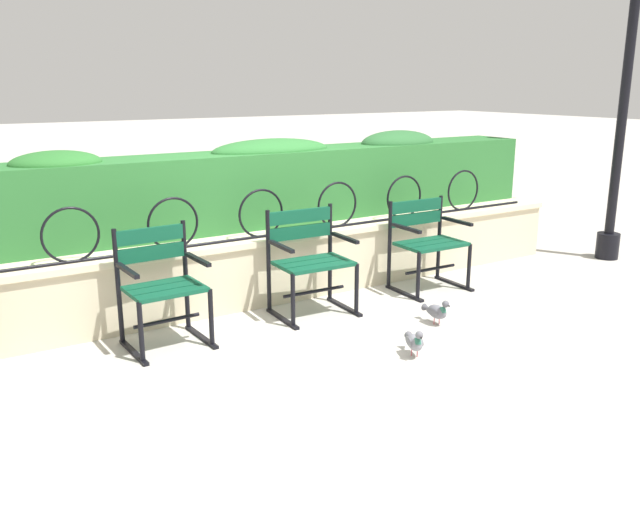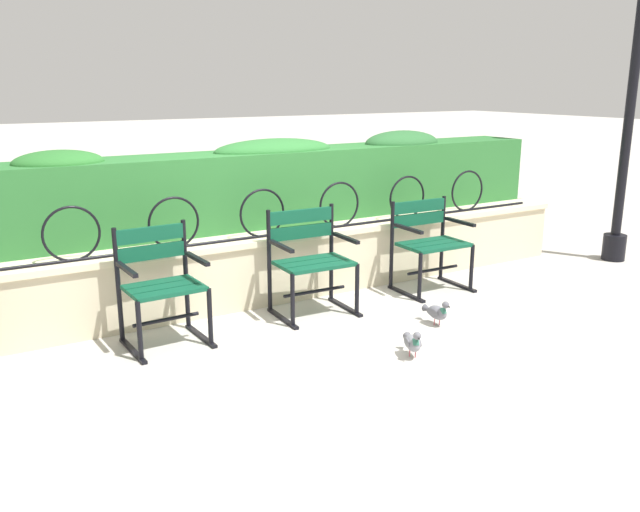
# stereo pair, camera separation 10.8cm
# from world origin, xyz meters

# --- Properties ---
(ground_plane) EXTENTS (60.00, 60.00, 0.00)m
(ground_plane) POSITION_xyz_m (0.00, 0.00, 0.00)
(ground_plane) COLOR #BCB7AD
(stone_wall) EXTENTS (6.41, 0.41, 0.60)m
(stone_wall) POSITION_xyz_m (0.00, 0.84, 0.30)
(stone_wall) COLOR beige
(stone_wall) RESTS_ON ground
(iron_arch_fence) EXTENTS (5.89, 0.02, 0.42)m
(iron_arch_fence) POSITION_xyz_m (-0.16, 0.76, 0.78)
(iron_arch_fence) COLOR black
(iron_arch_fence) RESTS_ON stone_wall
(hedge_row) EXTENTS (6.28, 0.58, 0.80)m
(hedge_row) POSITION_xyz_m (0.04, 1.30, 0.97)
(hedge_row) COLOR #2D7033
(hedge_row) RESTS_ON stone_wall
(park_chair_left) EXTENTS (0.58, 0.54, 0.87)m
(park_chair_left) POSITION_xyz_m (-1.22, 0.35, 0.46)
(park_chair_left) COLOR #0F4C33
(park_chair_left) RESTS_ON ground
(park_chair_centre) EXTENTS (0.65, 0.54, 0.87)m
(park_chair_centre) POSITION_xyz_m (0.06, 0.38, 0.47)
(park_chair_centre) COLOR #0F4C33
(park_chair_centre) RESTS_ON ground
(park_chair_right) EXTENTS (0.65, 0.53, 0.83)m
(park_chair_right) POSITION_xyz_m (1.33, 0.38, 0.46)
(park_chair_right) COLOR #0F4C33
(park_chair_right) RESTS_ON ground
(pigeon_near_chairs) EXTENTS (0.11, 0.29, 0.22)m
(pigeon_near_chairs) POSITION_xyz_m (0.76, -0.42, 0.11)
(pigeon_near_chairs) COLOR slate
(pigeon_near_chairs) RESTS_ON ground
(pigeon_far_side) EXTENTS (0.17, 0.28, 0.22)m
(pigeon_far_side) POSITION_xyz_m (0.20, -0.82, 0.11)
(pigeon_far_side) COLOR gray
(pigeon_far_side) RESTS_ON ground
(lamppost) EXTENTS (0.28, 0.28, 3.70)m
(lamppost) POSITION_xyz_m (3.74, 0.15, 1.92)
(lamppost) COLOR black
(lamppost) RESTS_ON ground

